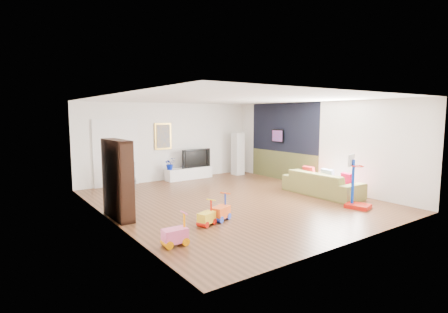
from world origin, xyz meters
TOP-DOWN VIEW (x-y plane):
  - floor at (0.00, 0.00)m, footprint 6.50×7.50m
  - ceiling at (0.00, 0.00)m, footprint 6.50×7.50m
  - wall_back at (0.00, 3.75)m, footprint 6.50×0.00m
  - wall_front at (0.00, -3.75)m, footprint 6.50×0.00m
  - wall_left at (-3.25, 0.00)m, footprint 0.00×7.50m
  - wall_right at (3.25, 0.00)m, footprint 0.00×7.50m
  - navy_accent at (3.23, 1.40)m, footprint 0.01×3.20m
  - olive_wainscot at (3.23, 1.40)m, footprint 0.01×3.20m
  - doorway at (-1.90, 3.71)m, footprint 1.45×0.06m
  - painting_back at (-0.25, 3.71)m, footprint 0.62×0.06m
  - artwork_right at (3.17, 1.60)m, footprint 0.04×0.56m
  - media_console at (0.61, 3.46)m, footprint 1.76×0.49m
  - tall_cabinet at (2.60, 3.17)m, footprint 0.38×0.38m
  - bookshelf at (-3.04, 0.17)m, footprint 0.33×1.20m
  - sofa at (2.48, -0.96)m, footprint 0.91×2.31m
  - basketball_hoop at (2.06, -2.42)m, footprint 0.59×0.66m
  - ride_on_yellow at (-1.72, -1.41)m, footprint 0.45×0.37m
  - ride_on_orange at (-1.29, -1.30)m, footprint 0.51×0.42m
  - ride_on_pink at (-2.78, -2.05)m, footprint 0.44×0.29m
  - child at (-1.68, 2.92)m, footprint 0.38×0.33m
  - tv at (0.87, 3.48)m, footprint 1.16×0.19m
  - vase_plant at (-0.15, 3.42)m, footprint 0.41×0.37m
  - pillow_left at (2.71, -1.63)m, footprint 0.16×0.36m
  - pillow_center at (2.69, -1.00)m, footprint 0.15×0.42m
  - pillow_right at (2.69, -0.29)m, footprint 0.10×0.39m

SIDE VIEW (x-z plane):
  - floor at x=0.00m, z-range 0.00..0.00m
  - media_console at x=0.61m, z-range 0.00..0.41m
  - ride_on_yellow at x=-1.72m, z-range 0.00..0.52m
  - ride_on_pink at x=-2.78m, z-range 0.00..0.57m
  - ride_on_orange at x=-1.29m, z-range 0.00..0.58m
  - sofa at x=2.48m, z-range 0.00..0.67m
  - child at x=-1.68m, z-range 0.00..0.86m
  - olive_wainscot at x=3.23m, z-range 0.00..1.00m
  - pillow_left at x=2.71m, z-range 0.36..0.71m
  - pillow_center at x=2.69m, z-range 0.33..0.74m
  - pillow_right at x=2.69m, z-range 0.34..0.73m
  - vase_plant at x=-0.15m, z-range 0.41..0.83m
  - basketball_hoop at x=2.06m, z-range 0.00..1.33m
  - tv at x=0.87m, z-range 0.41..1.07m
  - tall_cabinet at x=2.60m, z-range 0.00..1.61m
  - bookshelf at x=-3.04m, z-range 0.00..1.75m
  - doorway at x=-1.90m, z-range 0.00..2.10m
  - wall_back at x=0.00m, z-range 0.00..2.70m
  - wall_front at x=0.00m, z-range 0.00..2.70m
  - wall_left at x=-3.25m, z-range 0.00..2.70m
  - wall_right at x=3.25m, z-range 0.00..2.70m
  - artwork_right at x=3.17m, z-range 1.32..1.78m
  - painting_back at x=-0.25m, z-range 1.09..2.01m
  - navy_accent at x=3.23m, z-range 1.00..2.70m
  - ceiling at x=0.00m, z-range 2.70..2.70m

